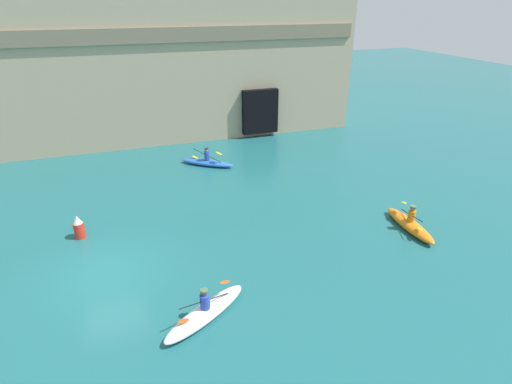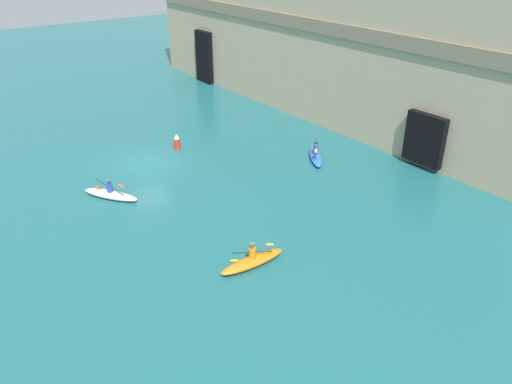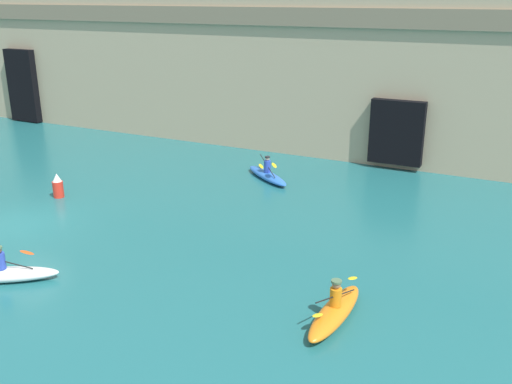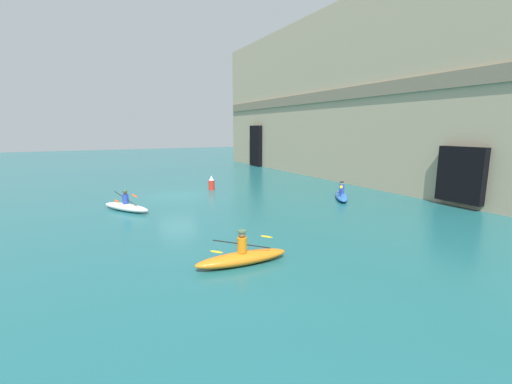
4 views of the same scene
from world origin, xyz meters
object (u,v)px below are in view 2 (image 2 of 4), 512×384
at_px(kayak_white, 111,194).
at_px(kayak_orange, 252,261).
at_px(kayak_blue, 315,156).
at_px(marker_buoy, 177,142).

xyz_separation_m(kayak_white, kayak_orange, (10.05, 2.53, 0.02)).
relative_size(kayak_blue, marker_buoy, 2.98).
xyz_separation_m(kayak_blue, marker_buoy, (-7.15, -6.46, 0.28)).
height_order(kayak_blue, marker_buoy, kayak_blue).
relative_size(kayak_blue, kayak_orange, 0.98).
bearing_deg(kayak_blue, kayak_white, -66.46).
bearing_deg(marker_buoy, kayak_orange, -16.05).
bearing_deg(marker_buoy, kayak_white, -57.63).
height_order(kayak_white, kayak_orange, kayak_orange).
bearing_deg(marker_buoy, kayak_blue, 42.11).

